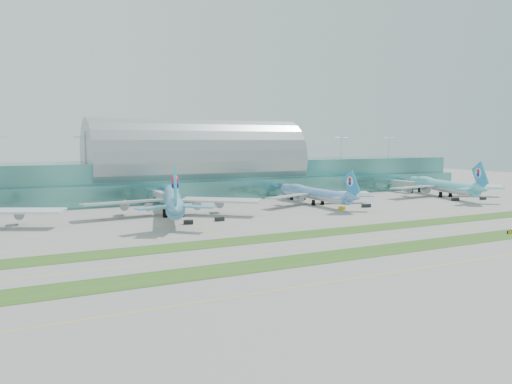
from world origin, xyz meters
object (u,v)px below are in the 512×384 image
airliner_c (314,193)px  taxiway_sign_east (510,232)px  terminal (197,171)px  airliner_d (441,185)px  airliner_b (173,199)px

airliner_c → taxiway_sign_east: (15.62, -95.67, -5.14)m
terminal → airliner_c: size_ratio=5.10×
terminal → taxiway_sign_east: (53.90, -156.25, -13.69)m
airliner_c → airliner_d: 83.73m
terminal → airliner_d: 137.50m
terminal → airliner_d: size_ratio=4.54×
airliner_c → taxiway_sign_east: airliner_c is taller
terminal → airliner_c: terminal is taller
airliner_d → taxiway_sign_east: airliner_d is taller
airliner_b → airliner_c: bearing=19.6°
airliner_b → airliner_c: (72.88, 4.88, -1.41)m
airliner_b → airliner_c: size_ratio=1.23×
airliner_d → taxiway_sign_east: bearing=-110.8°
airliner_b → airliner_c: airliner_b is taller
airliner_b → taxiway_sign_east: bearing=-29.9°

